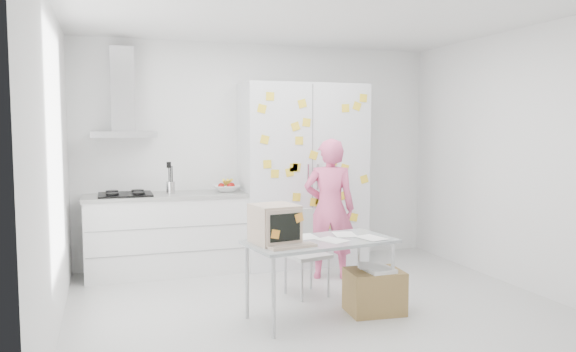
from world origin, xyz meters
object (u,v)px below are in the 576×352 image
object	(u,v)px
person	(330,209)
cardboard_box	(374,291)
desk	(292,232)
chair	(303,247)

from	to	relation	value
person	cardboard_box	world-z (taller)	person
desk	person	bearing A→B (deg)	45.79
desk	cardboard_box	bearing A→B (deg)	-11.41
desk	cardboard_box	size ratio (longest dim) A/B	2.66
person	cardboard_box	distance (m)	1.35
chair	cardboard_box	distance (m)	0.90
desk	cardboard_box	xyz separation A→B (m)	(0.78, -0.03, -0.57)
person	chair	distance (m)	0.74
person	cardboard_box	bearing A→B (deg)	106.91
person	chair	size ratio (longest dim) A/B	1.84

